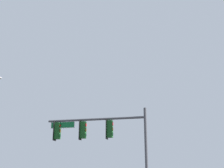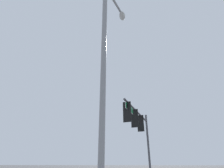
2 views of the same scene
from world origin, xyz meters
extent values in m
cylinder|color=#47474C|center=(-6.38, -6.84, 2.75)|extent=(0.18, 0.18, 5.50)
cylinder|color=#47474C|center=(-3.15, -7.50, 4.90)|extent=(6.51, 1.47, 0.15)
cube|color=black|center=(-3.93, -7.34, 4.23)|extent=(0.13, 0.52, 1.30)
cube|color=#144719|center=(-4.12, -7.30, 4.23)|extent=(0.42, 0.39, 1.10)
cylinder|color=#144719|center=(-4.12, -7.30, 4.84)|extent=(0.04, 0.04, 0.12)
cylinder|color=red|center=(-4.31, -7.26, 4.56)|extent=(0.07, 0.22, 0.22)
cylinder|color=#392D05|center=(-4.31, -7.26, 4.23)|extent=(0.07, 0.22, 0.22)
cylinder|color=black|center=(-4.31, -7.26, 3.90)|extent=(0.07, 0.22, 0.22)
cube|color=black|center=(-2.15, -7.70, 4.23)|extent=(0.13, 0.52, 1.30)
cube|color=#144719|center=(-2.34, -7.67, 4.23)|extent=(0.42, 0.39, 1.10)
cylinder|color=#144719|center=(-2.34, -7.67, 4.84)|extent=(0.04, 0.04, 0.12)
cylinder|color=red|center=(-2.53, -7.63, 4.56)|extent=(0.07, 0.22, 0.22)
cylinder|color=#392D05|center=(-2.53, -7.63, 4.23)|extent=(0.07, 0.22, 0.22)
cylinder|color=black|center=(-2.53, -7.63, 3.90)|extent=(0.07, 0.22, 0.22)
cube|color=black|center=(-0.37, -8.07, 4.23)|extent=(0.13, 0.52, 1.30)
cube|color=#144719|center=(-0.56, -8.03, 4.23)|extent=(0.42, 0.39, 1.10)
cylinder|color=#144719|center=(-0.56, -8.03, 4.84)|extent=(0.04, 0.04, 0.12)
cylinder|color=red|center=(-0.75, -7.99, 4.56)|extent=(0.07, 0.22, 0.22)
cylinder|color=#392D05|center=(-0.75, -7.99, 4.23)|extent=(0.07, 0.22, 0.22)
cylinder|color=black|center=(-0.75, -7.99, 3.90)|extent=(0.07, 0.22, 0.22)
cube|color=#0F602D|center=(-0.91, -7.96, 4.62)|extent=(1.62, 0.37, 0.37)
cube|color=white|center=(-0.91, -7.96, 4.62)|extent=(1.68, 0.36, 0.43)
camera|label=1|loc=(-5.25, 12.72, 1.44)|focal=50.00mm
camera|label=2|loc=(10.21, -7.11, 1.28)|focal=28.00mm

